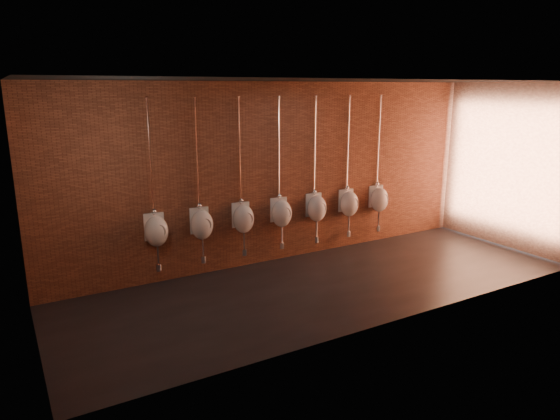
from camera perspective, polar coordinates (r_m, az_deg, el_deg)
The scene contains 9 objects.
ground at distance 8.18m, azimuth 5.57°, elevation -8.49°, with size 8.50×8.50×0.00m, color black.
room_shell at distance 7.65m, azimuth 5.92°, elevation 5.59°, with size 8.54×3.04×3.22m.
urinal_0 at distance 8.08m, azimuth -13.96°, elevation -2.26°, with size 0.42×0.37×2.72m.
urinal_1 at distance 8.31m, azimuth -8.94°, elevation -1.57°, with size 0.42×0.37×2.72m.
urinal_2 at distance 8.60m, azimuth -4.22°, elevation -0.91°, with size 0.42×0.37×2.72m.
urinal_3 at distance 8.94m, azimuth 0.16°, elevation -0.29°, with size 0.42×0.37×2.72m.
urinal_4 at distance 9.34m, azimuth 4.20°, elevation 0.28°, with size 0.42×0.37×2.72m.
urinal_5 at distance 9.77m, azimuth 7.89°, elevation 0.80°, with size 0.42×0.37×2.72m.
urinal_6 at distance 10.25m, azimuth 11.26°, elevation 1.27°, with size 0.42×0.37×2.72m.
Camera 1 is at (-4.44, -6.13, 3.10)m, focal length 32.00 mm.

